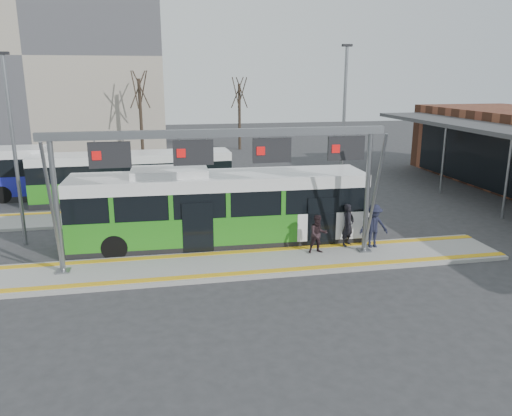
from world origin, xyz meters
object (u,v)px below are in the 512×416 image
(gantry, at_px, (224,157))
(passenger_b, at_px, (318,234))
(passenger_a, at_px, (348,225))
(passenger_c, at_px, (374,226))
(hero_bus, at_px, (219,209))

(gantry, height_order, passenger_b, gantry)
(passenger_a, bearing_deg, passenger_b, 168.56)
(passenger_a, xyz_separation_m, passenger_c, (1.00, -0.41, 0.02))
(gantry, xyz_separation_m, passenger_a, (5.41, 0.85, -3.23))
(hero_bus, distance_m, passenger_b, 4.49)
(passenger_a, distance_m, passenger_c, 1.08)
(passenger_c, bearing_deg, passenger_b, -168.01)
(passenger_a, height_order, passenger_b, passenger_a)
(passenger_a, bearing_deg, passenger_c, -56.61)
(hero_bus, xyz_separation_m, passenger_a, (5.34, -1.66, -0.53))
(hero_bus, height_order, passenger_a, hero_bus)
(passenger_a, bearing_deg, hero_bus, 128.33)
(gantry, distance_m, passenger_c, 7.18)
(passenger_a, height_order, passenger_c, passenger_c)
(passenger_b, height_order, passenger_c, passenger_c)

